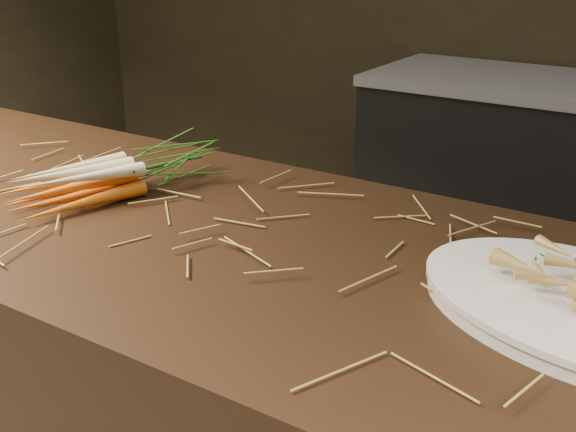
% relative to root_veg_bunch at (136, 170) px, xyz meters
% --- Properties ---
extents(straw_bedding, '(1.40, 0.60, 0.02)m').
position_rel_root_veg_bunch_xyz_m(straw_bedding, '(0.25, -0.06, -0.03)').
color(straw_bedding, olive).
rests_on(straw_bedding, main_counter).
extents(root_veg_bunch, '(0.25, 0.45, 0.08)m').
position_rel_root_veg_bunch_xyz_m(root_veg_bunch, '(0.00, 0.00, 0.00)').
color(root_veg_bunch, orange).
rests_on(root_veg_bunch, main_counter).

